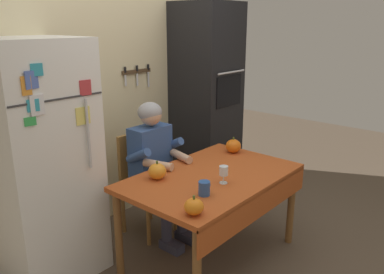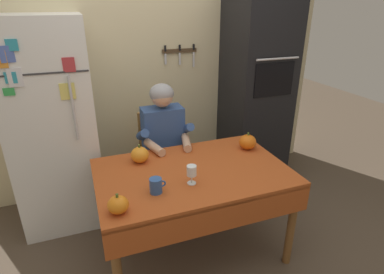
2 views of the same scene
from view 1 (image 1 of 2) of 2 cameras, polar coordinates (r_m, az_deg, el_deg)
The scene contains 12 objects.
ground_plane at distance 3.37m, azimuth 4.09°, elevation -17.74°, with size 10.00×10.00×0.00m, color brown.
back_wall_assembly at distance 3.82m, azimuth -11.59°, elevation 7.26°, with size 3.70×0.13×2.60m.
refrigerator at distance 3.07m, azimuth -21.40°, elevation -3.55°, with size 0.68×0.71×1.80m.
wall_oven at distance 4.31m, azimuth 2.11°, elevation 5.26°, with size 0.60×0.64×2.10m.
dining_table at distance 3.09m, azimuth 3.20°, elevation -7.13°, with size 1.40×0.90×0.74m.
chair_behind_person at distance 3.62m, azimuth -7.32°, elevation -6.09°, with size 0.40×0.40×0.93m.
seated_person at distance 3.40m, azimuth -5.32°, elevation -3.40°, with size 0.47×0.55×1.25m.
coffee_mug at distance 2.71m, azimuth 1.82°, elevation -7.55°, with size 0.11×0.08×0.10m.
wine_glass at distance 2.89m, azimuth 4.68°, elevation -5.09°, with size 0.07×0.07×0.14m.
pumpkin_large at distance 2.98m, azimuth -5.14°, elevation -5.05°, with size 0.14×0.14×0.15m.
pumpkin_medium at distance 2.45m, azimuth 0.29°, elevation -10.20°, with size 0.13×0.13×0.13m.
pumpkin_small at distance 3.58m, azimuth 6.10°, elevation -1.32°, with size 0.14×0.14×0.15m.
Camera 1 is at (-2.25, -1.64, 1.90)m, focal length 36.22 mm.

